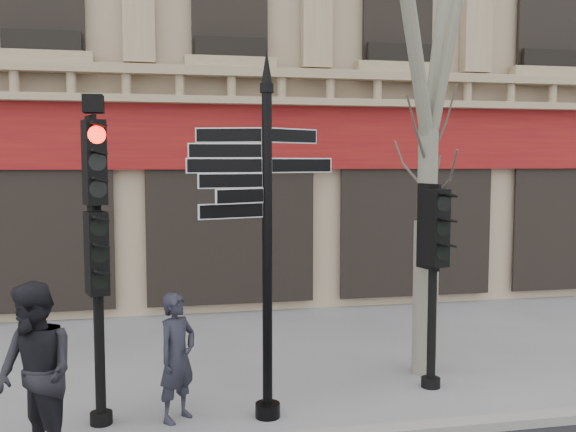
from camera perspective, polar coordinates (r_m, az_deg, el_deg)
name	(u,v)px	position (r m, az deg, el deg)	size (l,w,h in m)	color
ground	(274,399)	(8.73, -1.26, -15.99)	(80.00, 80.00, 0.00)	slate
fingerpost	(267,174)	(7.58, -1.88, 3.74)	(2.04, 2.04, 4.41)	black
traffic_signal_main	(96,219)	(7.73, -16.68, -0.30)	(0.50, 0.42, 3.86)	black
traffic_signal_secondary	(433,250)	(8.92, 12.79, -2.95)	(0.52, 0.43, 2.74)	black
pedestrian_a	(177,357)	(7.96, -9.82, -12.24)	(0.57, 0.37, 1.55)	#21222C
pedestrian_b	(35,375)	(7.18, -21.60, -13.01)	(0.92, 0.72, 1.89)	black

